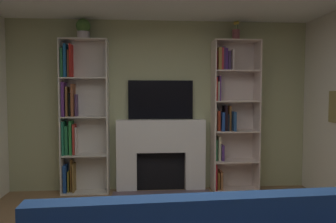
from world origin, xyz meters
TOP-DOWN VIEW (x-y plane):
  - wall_back_accent at (0.00, 2.65)m, footprint 4.74×0.06m
  - fireplace at (0.00, 2.51)m, footprint 1.45×0.51m
  - tv at (0.00, 2.59)m, footprint 0.99×0.06m
  - bookshelf_left at (-1.23, 2.52)m, footprint 0.70×0.27m
  - bookshelf_right at (1.05, 2.50)m, footprint 0.70×0.33m
  - potted_plant at (-1.14, 2.47)m, footprint 0.21×0.21m
  - vase_with_flowers at (1.14, 2.47)m, footprint 0.11×0.11m

SIDE VIEW (x-z plane):
  - fireplace at x=0.00m, z-range 0.03..1.13m
  - bookshelf_left at x=-1.23m, z-range 0.00..2.30m
  - bookshelf_right at x=1.05m, z-range 0.03..2.33m
  - wall_back_accent at x=0.00m, z-range 0.00..2.61m
  - tv at x=0.00m, z-range 1.10..1.70m
  - vase_with_flowers at x=1.14m, z-range 2.26..2.56m
  - potted_plant at x=-1.14m, z-range 2.30..2.59m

